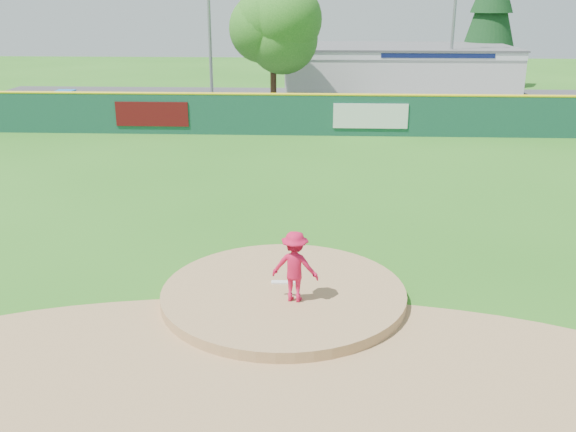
{
  "coord_description": "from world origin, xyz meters",
  "views": [
    {
      "loc": [
        0.75,
        -13.11,
        6.51
      ],
      "look_at": [
        0.0,
        2.0,
        1.3
      ],
      "focal_mm": 40.0,
      "sensor_mm": 36.0,
      "label": 1
    }
  ],
  "objects_px": {
    "playground_slide": "(66,104)",
    "light_pole_right": "(454,12)",
    "conifer_tree": "(492,10)",
    "pitcher": "(295,266)",
    "pool_building_grp": "(397,70)",
    "van": "(292,107)",
    "deciduous_tree": "(273,32)",
    "light_pole_left": "(209,4)"
  },
  "relations": [
    {
      "from": "conifer_tree",
      "to": "light_pole_right",
      "type": "height_order",
      "value": "light_pole_right"
    },
    {
      "from": "pool_building_grp",
      "to": "conifer_tree",
      "type": "distance_m",
      "value": 8.95
    },
    {
      "from": "pitcher",
      "to": "conifer_tree",
      "type": "relative_size",
      "value": 0.17
    },
    {
      "from": "playground_slide",
      "to": "light_pole_right",
      "type": "bearing_deg",
      "value": 16.82
    },
    {
      "from": "pitcher",
      "to": "conifer_tree",
      "type": "xyz_separation_m",
      "value": [
        12.73,
        36.53,
        4.51
      ]
    },
    {
      "from": "light_pole_right",
      "to": "pitcher",
      "type": "bearing_deg",
      "value": -106.46
    },
    {
      "from": "pool_building_grp",
      "to": "deciduous_tree",
      "type": "distance_m",
      "value": 11.01
    },
    {
      "from": "deciduous_tree",
      "to": "conifer_tree",
      "type": "relative_size",
      "value": 0.77
    },
    {
      "from": "pitcher",
      "to": "van",
      "type": "xyz_separation_m",
      "value": [
        -1.05,
        22.69,
        -0.33
      ]
    },
    {
      "from": "van",
      "to": "pool_building_grp",
      "type": "bearing_deg",
      "value": -28.2
    },
    {
      "from": "conifer_tree",
      "to": "pitcher",
      "type": "bearing_deg",
      "value": -109.21
    },
    {
      "from": "light_pole_right",
      "to": "conifer_tree",
      "type": "bearing_deg",
      "value": 60.26
    },
    {
      "from": "playground_slide",
      "to": "light_pole_left",
      "type": "relative_size",
      "value": 0.25
    },
    {
      "from": "van",
      "to": "pool_building_grp",
      "type": "xyz_separation_m",
      "value": [
        6.78,
        9.83,
        0.96
      ]
    },
    {
      "from": "playground_slide",
      "to": "deciduous_tree",
      "type": "height_order",
      "value": "deciduous_tree"
    },
    {
      "from": "deciduous_tree",
      "to": "conifer_tree",
      "type": "distance_m",
      "value": 18.63
    },
    {
      "from": "pitcher",
      "to": "pool_building_grp",
      "type": "height_order",
      "value": "pool_building_grp"
    },
    {
      "from": "pool_building_grp",
      "to": "light_pole_right",
      "type": "bearing_deg",
      "value": -44.95
    },
    {
      "from": "conifer_tree",
      "to": "light_pole_right",
      "type": "bearing_deg",
      "value": -119.74
    },
    {
      "from": "pool_building_grp",
      "to": "deciduous_tree",
      "type": "bearing_deg",
      "value": -138.84
    },
    {
      "from": "deciduous_tree",
      "to": "light_pole_right",
      "type": "bearing_deg",
      "value": 19.98
    },
    {
      "from": "light_pole_left",
      "to": "pool_building_grp",
      "type": "bearing_deg",
      "value": 22.6
    },
    {
      "from": "deciduous_tree",
      "to": "light_pole_right",
      "type": "xyz_separation_m",
      "value": [
        11.0,
        4.0,
        0.99
      ]
    },
    {
      "from": "pitcher",
      "to": "light_pole_right",
      "type": "xyz_separation_m",
      "value": [
        8.73,
        29.53,
        4.51
      ]
    },
    {
      "from": "deciduous_tree",
      "to": "light_pole_right",
      "type": "distance_m",
      "value": 11.75
    },
    {
      "from": "van",
      "to": "conifer_tree",
      "type": "relative_size",
      "value": 0.52
    },
    {
      "from": "conifer_tree",
      "to": "light_pole_left",
      "type": "relative_size",
      "value": 0.86
    },
    {
      "from": "van",
      "to": "light_pole_left",
      "type": "relative_size",
      "value": 0.45
    },
    {
      "from": "pitcher",
      "to": "deciduous_tree",
      "type": "relative_size",
      "value": 0.21
    },
    {
      "from": "pool_building_grp",
      "to": "deciduous_tree",
      "type": "xyz_separation_m",
      "value": [
        -8.0,
        -6.99,
        2.89
      ]
    },
    {
      "from": "van",
      "to": "light_pole_right",
      "type": "relative_size",
      "value": 0.5
    },
    {
      "from": "conifer_tree",
      "to": "deciduous_tree",
      "type": "bearing_deg",
      "value": -143.75
    },
    {
      "from": "light_pole_left",
      "to": "deciduous_tree",
      "type": "bearing_deg",
      "value": -26.57
    },
    {
      "from": "pool_building_grp",
      "to": "light_pole_left",
      "type": "height_order",
      "value": "light_pole_left"
    },
    {
      "from": "playground_slide",
      "to": "light_pole_right",
      "type": "relative_size",
      "value": 0.27
    },
    {
      "from": "playground_slide",
      "to": "deciduous_tree",
      "type": "bearing_deg",
      "value": 13.68
    },
    {
      "from": "deciduous_tree",
      "to": "conifer_tree",
      "type": "xyz_separation_m",
      "value": [
        15.0,
        11.0,
        0.99
      ]
    },
    {
      "from": "van",
      "to": "pool_building_grp",
      "type": "distance_m",
      "value": 11.98
    },
    {
      "from": "pool_building_grp",
      "to": "playground_slide",
      "type": "distance_m",
      "value": 21.83
    },
    {
      "from": "pool_building_grp",
      "to": "deciduous_tree",
      "type": "relative_size",
      "value": 2.07
    },
    {
      "from": "light_pole_left",
      "to": "conifer_tree",
      "type": "bearing_deg",
      "value": 25.35
    },
    {
      "from": "deciduous_tree",
      "to": "light_pole_left",
      "type": "relative_size",
      "value": 0.67
    }
  ]
}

